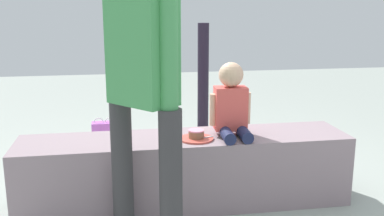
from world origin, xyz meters
name	(u,v)px	position (x,y,z in m)	size (l,w,h in m)	color
ground_plane	(186,203)	(0.00, 0.00, 0.00)	(12.00, 12.00, 0.00)	#99A299
concrete_ledge	(185,170)	(0.00, 0.00, 0.23)	(2.17, 0.46, 0.47)	gray
child_seated	(231,104)	(0.30, -0.02, 0.68)	(0.28, 0.32, 0.48)	#1C2247
adult_standing	(143,64)	(-0.30, -0.49, 1.02)	(0.38, 0.41, 1.69)	#343234
cake_plate	(196,136)	(0.06, -0.07, 0.49)	(0.22, 0.22, 0.07)	#E0594C
gift_bag	(105,138)	(-0.55, 1.10, 0.15)	(0.22, 0.12, 0.35)	#B259BF
railing_post	(203,96)	(0.41, 1.49, 0.43)	(0.36, 0.36, 1.15)	black
water_bottle_near_gift	(229,159)	(0.43, 0.51, 0.11)	(0.07, 0.07, 0.23)	silver
water_bottle_far_side	(217,150)	(0.40, 0.81, 0.09)	(0.06, 0.06, 0.19)	silver
party_cup_red	(109,169)	(-0.52, 0.61, 0.05)	(0.09, 0.09, 0.09)	red
cake_box_white	(141,171)	(-0.27, 0.44, 0.07)	(0.26, 0.34, 0.15)	white
handbag_black_leather	(266,155)	(0.76, 0.55, 0.11)	(0.33, 0.14, 0.32)	black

